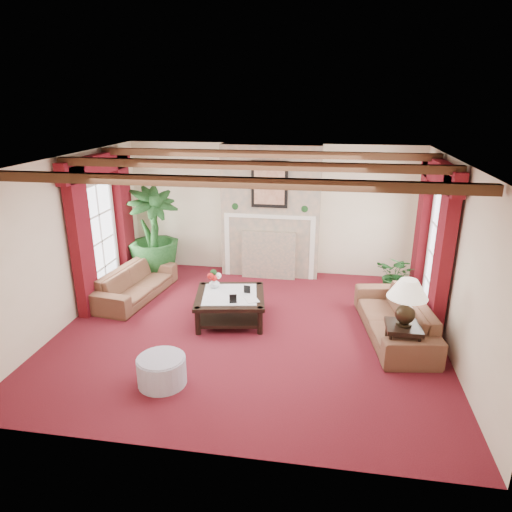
% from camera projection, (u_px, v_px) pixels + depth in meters
% --- Properties ---
extents(floor, '(6.00, 6.00, 0.00)m').
position_uv_depth(floor, '(249.00, 330.00, 7.38)').
color(floor, '#450C14').
rests_on(floor, ground).
extents(ceiling, '(6.00, 6.00, 0.00)m').
position_uv_depth(ceiling, '(248.00, 161.00, 6.50)').
color(ceiling, white).
rests_on(ceiling, floor).
extents(back_wall, '(6.00, 0.02, 2.70)m').
position_uv_depth(back_wall, '(272.00, 210.00, 9.50)').
color(back_wall, beige).
rests_on(back_wall, ground).
extents(left_wall, '(0.02, 5.50, 2.70)m').
position_uv_depth(left_wall, '(67.00, 241.00, 7.39)').
color(left_wall, beige).
rests_on(left_wall, ground).
extents(right_wall, '(0.02, 5.50, 2.70)m').
position_uv_depth(right_wall, '(456.00, 261.00, 6.49)').
color(right_wall, beige).
rests_on(right_wall, ground).
extents(ceiling_beams, '(6.00, 3.00, 0.12)m').
position_uv_depth(ceiling_beams, '(248.00, 165.00, 6.52)').
color(ceiling_beams, '#3E2113').
rests_on(ceiling_beams, ceiling).
extents(fireplace, '(2.00, 0.52, 2.70)m').
position_uv_depth(fireplace, '(271.00, 144.00, 8.87)').
color(fireplace, tan).
rests_on(fireplace, ground).
extents(french_door_left, '(0.10, 1.10, 2.16)m').
position_uv_depth(french_door_left, '(93.00, 183.00, 8.07)').
color(french_door_left, white).
rests_on(french_door_left, ground).
extents(french_door_right, '(0.10, 1.10, 2.16)m').
position_uv_depth(french_door_right, '(445.00, 193.00, 7.17)').
color(french_door_right, white).
rests_on(french_door_right, ground).
extents(curtains_left, '(0.20, 2.40, 2.55)m').
position_uv_depth(curtains_left, '(97.00, 159.00, 7.91)').
color(curtains_left, '#500A16').
rests_on(curtains_left, ground).
extents(curtains_right, '(0.20, 2.40, 2.55)m').
position_uv_depth(curtains_right, '(442.00, 166.00, 7.05)').
color(curtains_right, '#500A16').
rests_on(curtains_right, ground).
extents(sofa_left, '(2.08, 1.10, 0.75)m').
position_uv_depth(sofa_left, '(135.00, 278.00, 8.48)').
color(sofa_left, '#390F17').
rests_on(sofa_left, ground).
extents(sofa_right, '(2.32, 1.24, 0.84)m').
position_uv_depth(sofa_right, '(395.00, 311.00, 7.09)').
color(sofa_right, '#390F17').
rests_on(sofa_right, ground).
extents(potted_palm, '(2.90, 2.91, 1.04)m').
position_uv_depth(potted_palm, '(155.00, 252.00, 9.45)').
color(potted_palm, black).
rests_on(potted_palm, ground).
extents(small_plant, '(1.47, 1.48, 0.64)m').
position_uv_depth(small_plant, '(397.00, 280.00, 8.55)').
color(small_plant, black).
rests_on(small_plant, ground).
extents(coffee_table, '(1.30, 1.30, 0.46)m').
position_uv_depth(coffee_table, '(230.00, 307.00, 7.64)').
color(coffee_table, black).
rests_on(coffee_table, ground).
extents(side_table, '(0.52, 0.52, 0.56)m').
position_uv_depth(side_table, '(402.00, 343.00, 6.43)').
color(side_table, black).
rests_on(side_table, ground).
extents(ottoman, '(0.64, 0.64, 0.37)m').
position_uv_depth(ottoman, '(162.00, 371.00, 5.94)').
color(ottoman, '#A29DB2').
rests_on(ottoman, ground).
extents(table_lamp, '(0.55, 0.55, 0.70)m').
position_uv_depth(table_lamp, '(407.00, 302.00, 6.22)').
color(table_lamp, black).
rests_on(table_lamp, side_table).
extents(flower_vase, '(0.20, 0.21, 0.18)m').
position_uv_depth(flower_vase, '(214.00, 283.00, 7.81)').
color(flower_vase, silver).
rests_on(flower_vase, coffee_table).
extents(book, '(0.21, 0.18, 0.27)m').
position_uv_depth(book, '(246.00, 294.00, 7.28)').
color(book, black).
rests_on(book, coffee_table).
extents(photo_frame_a, '(0.12, 0.05, 0.16)m').
position_uv_depth(photo_frame_a, '(233.00, 299.00, 7.22)').
color(photo_frame_a, black).
rests_on(photo_frame_a, coffee_table).
extents(photo_frame_b, '(0.11, 0.04, 0.14)m').
position_uv_depth(photo_frame_b, '(247.00, 290.00, 7.59)').
color(photo_frame_b, black).
rests_on(photo_frame_b, coffee_table).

